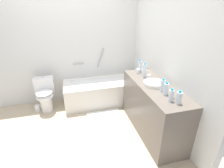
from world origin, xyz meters
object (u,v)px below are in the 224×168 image
object	(u,v)px
sink_basin	(154,83)
drinking_glass_2	(171,95)
water_bottle_1	(163,85)
toilet_paper_roll	(38,108)
water_bottle_4	(171,95)
toilet	(45,95)
drinking_glass_0	(149,77)
drinking_glass_3	(138,71)
water_bottle_5	(179,98)
water_bottle_3	(144,71)
drinking_glass_1	(143,71)
sink_faucet	(164,82)
bath_mat	(104,116)
water_bottle_2	(140,66)
water_bottle_0	(166,89)
bathtub	(102,91)

from	to	relation	value
sink_basin	drinking_glass_2	size ratio (longest dim) A/B	3.46
water_bottle_1	toilet_paper_roll	xyz separation A→B (m)	(-2.03, 1.35, -0.90)
water_bottle_4	water_bottle_1	bearing A→B (deg)	81.61
toilet	water_bottle_4	distance (m)	2.51
drinking_glass_0	sink_basin	bearing A→B (deg)	-98.35
drinking_glass_2	drinking_glass_3	bearing A→B (deg)	93.36
water_bottle_5	drinking_glass_3	world-z (taller)	water_bottle_5
toilet	water_bottle_1	xyz separation A→B (m)	(1.84, -1.36, 0.61)
toilet	water_bottle_3	distance (m)	2.07
water_bottle_1	drinking_glass_1	size ratio (longest dim) A/B	2.46
sink_faucet	bath_mat	world-z (taller)	sink_faucet
drinking_glass_2	water_bottle_2	bearing A→B (deg)	90.14
toilet	water_bottle_0	distance (m)	2.42
bathtub	drinking_glass_3	xyz separation A→B (m)	(0.58, -0.58, 0.64)
water_bottle_5	drinking_glass_3	bearing A→B (deg)	93.03
sink_basin	drinking_glass_3	size ratio (longest dim) A/B	4.19
drinking_glass_3	bath_mat	bearing A→B (deg)	178.60
water_bottle_3	toilet	bearing A→B (deg)	156.55
water_bottle_1	sink_basin	bearing A→B (deg)	93.49
drinking_glass_1	toilet_paper_roll	size ratio (longest dim) A/B	0.63
water_bottle_0	sink_faucet	bearing A→B (deg)	61.24
water_bottle_2	drinking_glass_0	world-z (taller)	water_bottle_2
water_bottle_0	water_bottle_1	size ratio (longest dim) A/B	0.96
bathtub	sink_basin	bearing A→B (deg)	-61.76
toilet	drinking_glass_1	bearing A→B (deg)	69.73
drinking_glass_1	toilet	bearing A→B (deg)	162.02
sink_faucet	toilet_paper_roll	xyz separation A→B (m)	(-2.21, 1.12, -0.84)
water_bottle_4	bath_mat	bearing A→B (deg)	121.37
toilet_paper_roll	bathtub	bearing A→B (deg)	0.75
sink_faucet	water_bottle_4	world-z (taller)	water_bottle_4
water_bottle_3	water_bottle_0	bearing A→B (deg)	-88.49
sink_basin	water_bottle_5	xyz separation A→B (m)	(0.03, -0.60, 0.06)
toilet	water_bottle_3	size ratio (longest dim) A/B	2.76
drinking_glass_0	drinking_glass_2	xyz separation A→B (m)	(-0.01, -0.68, 0.01)
toilet	bath_mat	bearing A→B (deg)	61.72
drinking_glass_3	toilet_paper_roll	world-z (taller)	drinking_glass_3
sink_faucet	drinking_glass_0	distance (m)	0.29
water_bottle_0	toilet	bearing A→B (deg)	141.39
water_bottle_0	water_bottle_1	world-z (taller)	water_bottle_1
toilet_paper_roll	water_bottle_1	bearing A→B (deg)	-33.67
bathtub	bath_mat	size ratio (longest dim) A/B	2.46
sink_faucet	water_bottle_0	distance (m)	0.39
toilet	sink_faucet	xyz separation A→B (m)	(2.02, -1.12, 0.55)
water_bottle_4	toilet_paper_roll	bearing A→B (deg)	140.46
water_bottle_2	water_bottle_5	xyz separation A→B (m)	(0.01, -1.22, -0.02)
sink_basin	toilet_paper_roll	bearing A→B (deg)	150.90
sink_faucet	water_bottle_4	xyz separation A→B (m)	(-0.22, -0.52, 0.05)
sink_faucet	water_bottle_3	size ratio (longest dim) A/B	0.60
water_bottle_3	toilet_paper_roll	xyz separation A→B (m)	(-2.01, 0.79, -0.93)
toilet	sink_basin	world-z (taller)	sink_basin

